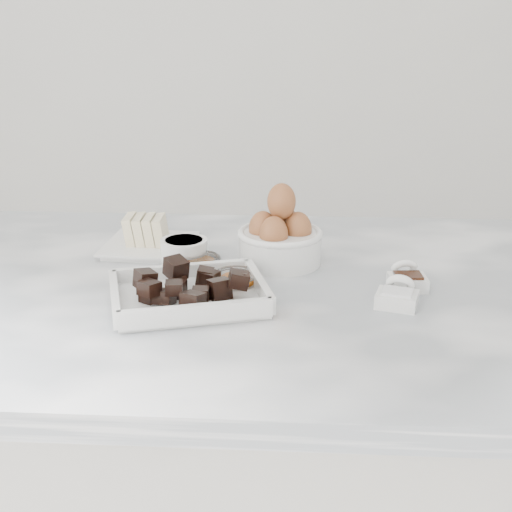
{
  "coord_description": "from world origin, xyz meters",
  "views": [
    {
      "loc": [
        0.09,
        -1.09,
        1.39
      ],
      "look_at": [
        0.02,
        0.03,
        0.98
      ],
      "focal_mm": 50.0,
      "sensor_mm": 36.0,
      "label": 1
    }
  ],
  "objects_px": {
    "salt_spoon": "(398,295)",
    "butter_plate": "(148,238)",
    "sugar_ramekin": "(184,252)",
    "egg_bowl": "(280,238)",
    "vanilla_spoon": "(407,278)",
    "zest_bowl": "(235,281)",
    "honey_bowl": "(199,265)",
    "chocolate_dish": "(188,289)"
  },
  "relations": [
    {
      "from": "egg_bowl",
      "to": "sugar_ramekin",
      "type": "bearing_deg",
      "value": -170.81
    },
    {
      "from": "egg_bowl",
      "to": "vanilla_spoon",
      "type": "height_order",
      "value": "egg_bowl"
    },
    {
      "from": "chocolate_dish",
      "to": "vanilla_spoon",
      "type": "height_order",
      "value": "chocolate_dish"
    },
    {
      "from": "butter_plate",
      "to": "vanilla_spoon",
      "type": "relative_size",
      "value": 2.24
    },
    {
      "from": "egg_bowl",
      "to": "zest_bowl",
      "type": "xyz_separation_m",
      "value": [
        -0.07,
        -0.13,
        -0.03
      ]
    },
    {
      "from": "sugar_ramekin",
      "to": "salt_spoon",
      "type": "xyz_separation_m",
      "value": [
        0.35,
        -0.15,
        -0.01
      ]
    },
    {
      "from": "chocolate_dish",
      "to": "butter_plate",
      "type": "xyz_separation_m",
      "value": [
        -0.11,
        0.24,
        -0.0
      ]
    },
    {
      "from": "egg_bowl",
      "to": "zest_bowl",
      "type": "distance_m",
      "value": 0.15
    },
    {
      "from": "zest_bowl",
      "to": "vanilla_spoon",
      "type": "relative_size",
      "value": 0.94
    },
    {
      "from": "butter_plate",
      "to": "zest_bowl",
      "type": "height_order",
      "value": "butter_plate"
    },
    {
      "from": "chocolate_dish",
      "to": "honey_bowl",
      "type": "bearing_deg",
      "value": 90.29
    },
    {
      "from": "zest_bowl",
      "to": "salt_spoon",
      "type": "height_order",
      "value": "salt_spoon"
    },
    {
      "from": "honey_bowl",
      "to": "vanilla_spoon",
      "type": "distance_m",
      "value": 0.35
    },
    {
      "from": "chocolate_dish",
      "to": "salt_spoon",
      "type": "height_order",
      "value": "chocolate_dish"
    },
    {
      "from": "chocolate_dish",
      "to": "salt_spoon",
      "type": "distance_m",
      "value": 0.32
    },
    {
      "from": "sugar_ramekin",
      "to": "egg_bowl",
      "type": "height_order",
      "value": "egg_bowl"
    },
    {
      "from": "vanilla_spoon",
      "to": "butter_plate",
      "type": "bearing_deg",
      "value": 161.25
    },
    {
      "from": "honey_bowl",
      "to": "vanilla_spoon",
      "type": "relative_size",
      "value": 1.0
    },
    {
      "from": "butter_plate",
      "to": "zest_bowl",
      "type": "xyz_separation_m",
      "value": [
        0.18,
        -0.19,
        -0.01
      ]
    },
    {
      "from": "butter_plate",
      "to": "salt_spoon",
      "type": "height_order",
      "value": "butter_plate"
    },
    {
      "from": "zest_bowl",
      "to": "vanilla_spoon",
      "type": "xyz_separation_m",
      "value": [
        0.28,
        0.03,
        -0.0
      ]
    },
    {
      "from": "egg_bowl",
      "to": "salt_spoon",
      "type": "distance_m",
      "value": 0.26
    },
    {
      "from": "sugar_ramekin",
      "to": "honey_bowl",
      "type": "distance_m",
      "value": 0.05
    },
    {
      "from": "salt_spoon",
      "to": "honey_bowl",
      "type": "bearing_deg",
      "value": 161.77
    },
    {
      "from": "egg_bowl",
      "to": "butter_plate",
      "type": "bearing_deg",
      "value": 167.82
    },
    {
      "from": "egg_bowl",
      "to": "vanilla_spoon",
      "type": "bearing_deg",
      "value": -25.92
    },
    {
      "from": "egg_bowl",
      "to": "honey_bowl",
      "type": "height_order",
      "value": "egg_bowl"
    },
    {
      "from": "chocolate_dish",
      "to": "honey_bowl",
      "type": "distance_m",
      "value": 0.12
    },
    {
      "from": "butter_plate",
      "to": "egg_bowl",
      "type": "bearing_deg",
      "value": -12.18
    },
    {
      "from": "honey_bowl",
      "to": "chocolate_dish",
      "type": "bearing_deg",
      "value": -89.71
    },
    {
      "from": "chocolate_dish",
      "to": "egg_bowl",
      "type": "relative_size",
      "value": 1.82
    },
    {
      "from": "butter_plate",
      "to": "vanilla_spoon",
      "type": "distance_m",
      "value": 0.49
    },
    {
      "from": "chocolate_dish",
      "to": "sugar_ramekin",
      "type": "distance_m",
      "value": 0.17
    },
    {
      "from": "chocolate_dish",
      "to": "sugar_ramekin",
      "type": "relative_size",
      "value": 3.36
    },
    {
      "from": "zest_bowl",
      "to": "vanilla_spoon",
      "type": "height_order",
      "value": "vanilla_spoon"
    },
    {
      "from": "chocolate_dish",
      "to": "salt_spoon",
      "type": "xyz_separation_m",
      "value": [
        0.32,
        0.02,
        -0.01
      ]
    },
    {
      "from": "egg_bowl",
      "to": "salt_spoon",
      "type": "height_order",
      "value": "egg_bowl"
    },
    {
      "from": "chocolate_dish",
      "to": "butter_plate",
      "type": "bearing_deg",
      "value": 114.95
    },
    {
      "from": "honey_bowl",
      "to": "vanilla_spoon",
      "type": "height_order",
      "value": "vanilla_spoon"
    },
    {
      "from": "salt_spoon",
      "to": "butter_plate",
      "type": "bearing_deg",
      "value": 152.37
    },
    {
      "from": "salt_spoon",
      "to": "chocolate_dish",
      "type": "bearing_deg",
      "value": -177.08
    },
    {
      "from": "salt_spoon",
      "to": "zest_bowl",
      "type": "bearing_deg",
      "value": 170.72
    }
  ]
}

